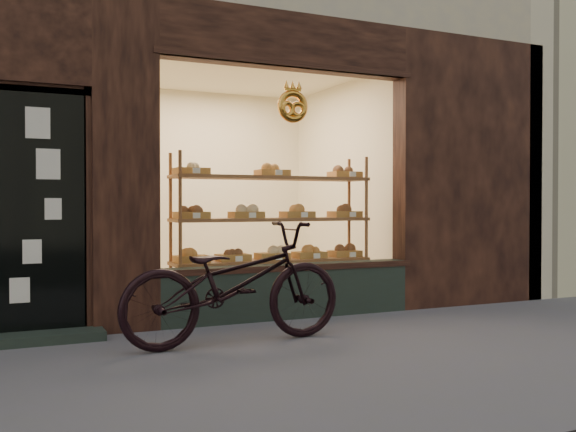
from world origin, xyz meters
name	(u,v)px	position (x,y,z in m)	size (l,w,h in m)	color
ground	(356,371)	(0.00, 0.00, 0.00)	(90.00, 90.00, 0.00)	#47484A
display_shelf	(272,235)	(0.45, 2.55, 0.83)	(2.20, 0.45, 1.70)	brown
bicycle	(235,283)	(-0.47, 1.18, 0.51)	(0.68, 1.94, 1.02)	black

